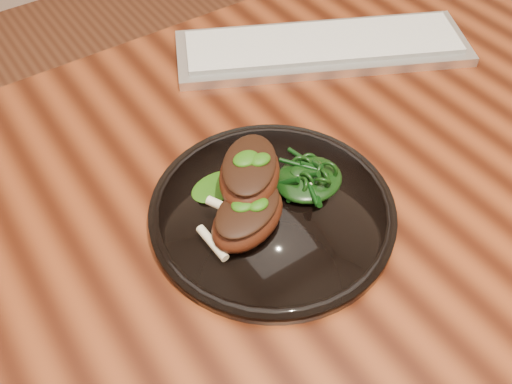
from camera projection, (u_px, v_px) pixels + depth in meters
desk at (289, 216)px, 0.81m from camera, size 1.60×0.80×0.75m
plate at (272, 211)px, 0.69m from camera, size 0.30×0.30×0.02m
lamb_chop_front at (247, 216)px, 0.65m from camera, size 0.13×0.10×0.05m
lamb_chop_back at (249, 173)px, 0.67m from camera, size 0.13×0.13×0.05m
herb_smear at (218, 186)px, 0.71m from camera, size 0.07×0.05×0.00m
greens_heap at (309, 176)px, 0.70m from camera, size 0.09×0.08×0.03m
keyboard at (323, 47)px, 0.92m from camera, size 0.48×0.34×0.02m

